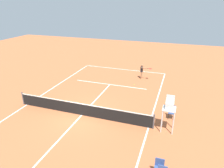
# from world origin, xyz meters

# --- Properties ---
(ground_plane) EXTENTS (60.00, 60.00, 0.00)m
(ground_plane) POSITION_xyz_m (0.00, 0.00, 0.00)
(ground_plane) COLOR #B76038
(court_lines) EXTENTS (9.92, 22.64, 0.01)m
(court_lines) POSITION_xyz_m (0.00, 0.00, 0.00)
(court_lines) COLOR white
(court_lines) RESTS_ON ground
(tennis_net) EXTENTS (10.52, 0.10, 1.07)m
(tennis_net) POSITION_xyz_m (0.00, 0.00, 0.50)
(tennis_net) COLOR #4C4C51
(tennis_net) RESTS_ON ground
(player_serving) EXTENTS (1.24, 0.57, 1.60)m
(player_serving) POSITION_xyz_m (-2.68, -8.87, 0.95)
(player_serving) COLOR #9E704C
(player_serving) RESTS_ON ground
(tennis_ball) EXTENTS (0.07, 0.07, 0.07)m
(tennis_ball) POSITION_xyz_m (-2.33, -6.87, 0.03)
(tennis_ball) COLOR #CCE033
(tennis_ball) RESTS_ON ground
(umpire_chair) EXTENTS (0.80, 0.80, 2.41)m
(umpire_chair) POSITION_xyz_m (-6.07, -0.14, 1.61)
(umpire_chair) COLOR silver
(umpire_chair) RESTS_ON ground
(courtside_chair_mid) EXTENTS (0.44, 0.46, 0.95)m
(courtside_chair_mid) POSITION_xyz_m (-6.23, -1.73, 0.53)
(courtside_chair_mid) COLOR #262626
(courtside_chair_mid) RESTS_ON ground
(courtside_chair_far) EXTENTS (0.44, 0.46, 0.95)m
(courtside_chair_far) POSITION_xyz_m (-6.02, 3.85, 0.53)
(courtside_chair_far) COLOR #262626
(courtside_chair_far) RESTS_ON ground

